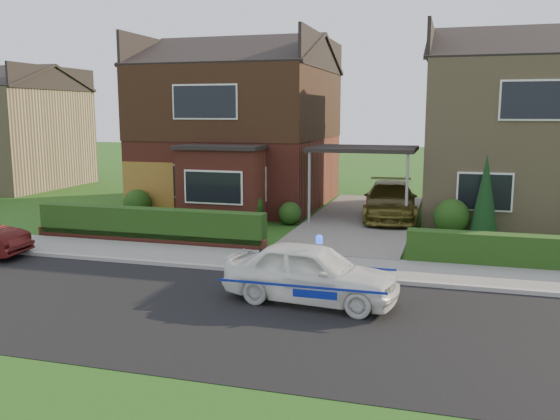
% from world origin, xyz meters
% --- Properties ---
extents(ground, '(120.00, 120.00, 0.00)m').
position_xyz_m(ground, '(0.00, 0.00, 0.00)').
color(ground, '#234A13').
rests_on(ground, ground).
extents(road, '(60.00, 6.00, 0.02)m').
position_xyz_m(road, '(0.00, 0.00, 0.00)').
color(road, black).
rests_on(road, ground).
extents(kerb, '(60.00, 0.16, 0.12)m').
position_xyz_m(kerb, '(0.00, 3.05, 0.06)').
color(kerb, '#9E9993').
rests_on(kerb, ground).
extents(sidewalk, '(60.00, 2.00, 0.10)m').
position_xyz_m(sidewalk, '(0.00, 4.10, 0.05)').
color(sidewalk, slate).
rests_on(sidewalk, ground).
extents(driveway, '(3.80, 12.00, 0.12)m').
position_xyz_m(driveway, '(0.00, 11.00, 0.06)').
color(driveway, '#666059').
rests_on(driveway, ground).
extents(house_left, '(7.50, 9.53, 7.25)m').
position_xyz_m(house_left, '(-5.78, 13.90, 3.81)').
color(house_left, brown).
rests_on(house_left, ground).
extents(house_right, '(7.50, 8.06, 7.25)m').
position_xyz_m(house_right, '(5.80, 13.99, 3.66)').
color(house_right, '#95805B').
rests_on(house_right, ground).
extents(carport_link, '(3.80, 3.00, 2.77)m').
position_xyz_m(carport_link, '(0.00, 10.95, 2.66)').
color(carport_link, black).
rests_on(carport_link, ground).
extents(garage_door, '(2.20, 0.10, 2.10)m').
position_xyz_m(garage_door, '(-8.25, 9.96, 1.05)').
color(garage_door, brown).
rests_on(garage_door, ground).
extents(dwarf_wall, '(7.70, 0.25, 0.36)m').
position_xyz_m(dwarf_wall, '(-5.80, 5.30, 0.18)').
color(dwarf_wall, brown).
rests_on(dwarf_wall, ground).
extents(hedge_left, '(7.50, 0.55, 0.90)m').
position_xyz_m(hedge_left, '(-5.80, 5.45, 0.00)').
color(hedge_left, '#193912').
rests_on(hedge_left, ground).
extents(hedge_right, '(7.50, 0.55, 0.80)m').
position_xyz_m(hedge_right, '(5.80, 5.35, 0.00)').
color(hedge_right, '#193912').
rests_on(hedge_right, ground).
extents(shrub_left_far, '(1.08, 1.08, 1.08)m').
position_xyz_m(shrub_left_far, '(-8.50, 9.50, 0.54)').
color(shrub_left_far, '#193912').
rests_on(shrub_left_far, ground).
extents(shrub_left_mid, '(1.32, 1.32, 1.32)m').
position_xyz_m(shrub_left_mid, '(-4.00, 9.30, 0.66)').
color(shrub_left_mid, '#193912').
rests_on(shrub_left_mid, ground).
extents(shrub_left_near, '(0.84, 0.84, 0.84)m').
position_xyz_m(shrub_left_near, '(-2.40, 9.60, 0.42)').
color(shrub_left_near, '#193912').
rests_on(shrub_left_near, ground).
extents(shrub_right_near, '(1.20, 1.20, 1.20)m').
position_xyz_m(shrub_right_near, '(3.20, 9.40, 0.60)').
color(shrub_right_near, '#193912').
rests_on(shrub_right_near, ground).
extents(conifer_a, '(0.90, 0.90, 2.60)m').
position_xyz_m(conifer_a, '(4.20, 9.20, 1.30)').
color(conifer_a, black).
rests_on(conifer_a, ground).
extents(neighbour_left, '(6.50, 7.00, 5.20)m').
position_xyz_m(neighbour_left, '(-20.00, 16.00, 2.60)').
color(neighbour_left, '#95805B').
rests_on(neighbour_left, ground).
extents(police_car, '(3.44, 3.89, 1.44)m').
position_xyz_m(police_car, '(0.34, 1.21, 0.64)').
color(police_car, white).
rests_on(police_car, ground).
extents(driveway_car, '(2.32, 4.79, 1.34)m').
position_xyz_m(driveway_car, '(1.00, 11.23, 0.79)').
color(driveway_car, brown).
rests_on(driveway_car, driveway).
extents(potted_plant_a, '(0.51, 0.43, 0.82)m').
position_xyz_m(potted_plant_a, '(-3.91, 6.00, 0.41)').
color(potted_plant_a, gray).
rests_on(potted_plant_a, ground).
extents(potted_plant_b, '(0.60, 0.57, 0.86)m').
position_xyz_m(potted_plant_b, '(-3.89, 9.00, 0.43)').
color(potted_plant_b, gray).
rests_on(potted_plant_b, ground).
extents(potted_plant_c, '(0.49, 0.49, 0.75)m').
position_xyz_m(potted_plant_c, '(-2.66, 6.00, 0.38)').
color(potted_plant_c, gray).
rests_on(potted_plant_c, ground).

